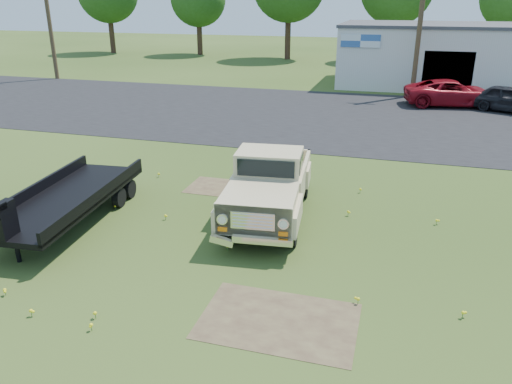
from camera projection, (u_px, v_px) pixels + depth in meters
The scene contains 11 objects.
ground at pixel (249, 242), 12.68m from camera, with size 140.00×140.00×0.00m, color #2A4215.
asphalt_lot at pixel (332, 116), 26.09m from camera, with size 90.00×14.00×0.02m, color black.
dirt_patch_a at pixel (279, 321), 9.61m from camera, with size 3.00×2.00×0.01m, color #4C3728.
dirt_patch_b at pixel (222, 188), 16.33m from camera, with size 2.20×1.60×0.01m, color #4C3728.
commercial_building at pixel (445, 55), 34.50m from camera, with size 14.20×8.20×4.15m.
utility_pole_west at pixel (48, 15), 36.38m from camera, with size 1.60×0.30×9.00m.
utility_pole_mid at pixel (421, 19), 29.64m from camera, with size 1.60×0.30×9.00m.
vintage_pickup_truck at pixel (269, 184), 13.84m from camera, with size 2.10×5.39×1.96m, color tan, non-canonical shape.
flatbed_trailer at pixel (67, 195), 13.54m from camera, with size 2.00×6.00×1.64m, color black, non-canonical shape.
red_pickup at pixel (452, 93), 28.30m from camera, with size 2.40×5.20×1.44m, color maroon.
dark_sedan at pixel (511, 99), 26.76m from camera, with size 1.66×4.12×1.40m, color black.
Camera 1 is at (3.32, -10.84, 5.82)m, focal length 35.00 mm.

